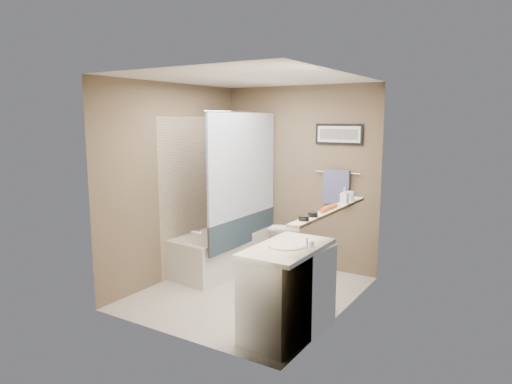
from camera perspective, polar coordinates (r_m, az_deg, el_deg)
The scene contains 34 objects.
ground at distance 5.35m, azimuth -0.87°, elevation -12.47°, with size 2.50×2.50×0.00m, color beige.
ceiling at distance 4.99m, azimuth -0.93°, elevation 13.84°, with size 2.20×2.50×0.04m, color white.
wall_back at distance 6.10m, azimuth 5.36°, elevation 1.84°, with size 2.20×0.04×2.40m, color brown.
wall_front at distance 4.07m, azimuth -10.30°, elevation -1.94°, with size 2.20×0.04×2.40m, color brown.
wall_left at distance 5.69m, azimuth -10.10°, elevation 1.21°, with size 0.04×2.50×2.40m, color brown.
wall_right at distance 4.55m, azimuth 10.62°, elevation -0.78°, with size 0.04×2.50×2.40m, color brown.
tile_surround at distance 6.10m, azimuth -7.00°, elevation -0.08°, with size 0.02×1.55×2.00m, color tan.
curtain_rod at distance 5.61m, azimuth -1.61°, elevation 9.95°, with size 0.02×0.02×1.55m, color silver.
curtain_upper at distance 5.64m, azimuth -1.58°, elevation 3.33°, with size 0.03×1.45×1.28m, color white.
curtain_lower at distance 5.78m, azimuth -1.55°, elevation -4.78°, with size 0.03×1.45×0.36m, color #273A48.
mirror at distance 4.36m, azimuth 10.19°, elevation 4.37°, with size 0.02×1.60×1.00m, color silver.
shelf at distance 4.45m, azimuth 9.34°, elevation -2.28°, with size 0.12×1.60×0.03m, color silver.
towel_bar at distance 5.85m, azimuth 10.14°, elevation 2.41°, with size 0.02×0.02×0.60m, color silver.
towel at distance 5.85m, azimuth 10.02°, elevation 0.64°, with size 0.34×0.05×0.44m, color #7D81B6.
art_frame at distance 5.83m, azimuth 10.34°, elevation 7.12°, with size 0.62×0.03×0.26m, color black.
art_mat at distance 5.82m, azimuth 10.28°, elevation 7.12°, with size 0.56×0.00×0.20m, color white.
art_image at distance 5.81m, azimuth 10.27°, elevation 7.12°, with size 0.50×0.00×0.13m, color #595959.
door at distance 3.77m, azimuth -4.07°, elevation -5.84°, with size 0.80×0.02×2.00m, color silver.
door_handle at distance 4.00m, azimuth -7.48°, elevation -4.99°, with size 0.02×0.02×0.10m, color silver.
bathtub at distance 6.09m, azimuth -4.15°, elevation -7.30°, with size 0.70×1.50×0.50m, color silver.
tub_rim at distance 6.02m, azimuth -4.18°, elevation -5.02°, with size 0.56×1.36×0.02m, color white.
toilet at distance 5.89m, azimuth 4.04°, elevation -6.93°, with size 0.38×0.67×0.68m, color white.
vanity at distance 4.27m, azimuth 4.00°, elevation -12.48°, with size 0.50×0.90×0.80m, color white.
countertop at distance 4.14m, azimuth 3.94°, elevation -7.04°, with size 0.54×0.96×0.04m, color silver.
sink_basin at distance 4.14m, azimuth 3.83°, elevation -6.65°, with size 0.34×0.34×0.01m, color white.
faucet_spout at distance 4.04m, azimuth 6.35°, elevation -6.46°, with size 0.02×0.02×0.10m, color white.
faucet_knob at distance 4.13m, azimuth 6.95°, elevation -6.40°, with size 0.05×0.05×0.05m, color silver.
candle_bowl_near at distance 3.91m, azimuth 6.00°, elevation -3.27°, with size 0.09×0.09×0.04m, color black.
candle_bowl_far at distance 4.07m, azimuth 7.12°, elevation -2.79°, with size 0.09×0.09×0.04m, color black.
hair_brush_front at distance 4.32m, azimuth 8.65°, elevation -2.11°, with size 0.04×0.04×0.22m, color #E1501F.
hair_brush_back at distance 4.43m, azimuth 9.26°, elevation -1.85°, with size 0.04×0.04×0.22m, color #C0581B.
pink_comb at distance 4.57m, azimuth 10.00°, elevation -1.75°, with size 0.03×0.16×0.01m, color pink.
glass_jar at distance 4.92m, azimuth 11.70°, elevation -0.49°, with size 0.08×0.08×0.10m, color silver.
soap_bottle at distance 4.76m, azimuth 11.00°, elevation -0.43°, with size 0.07×0.07×0.16m, color #999999.
Camera 1 is at (2.69, -4.19, 1.97)m, focal length 32.00 mm.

